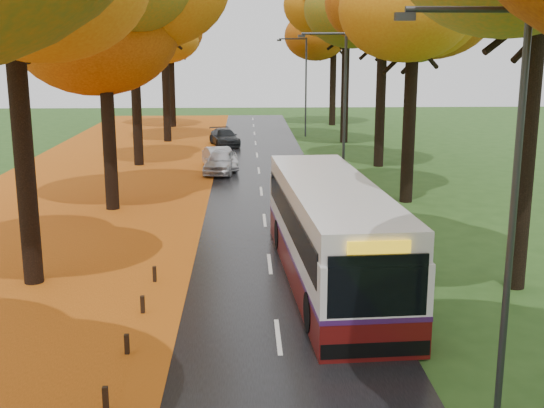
{
  "coord_description": "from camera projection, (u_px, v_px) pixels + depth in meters",
  "views": [
    {
      "loc": [
        -0.8,
        -4.18,
        7.26
      ],
      "look_at": [
        0.0,
        16.0,
        2.6
      ],
      "focal_mm": 45.0,
      "sensor_mm": 36.0,
      "label": 1
    }
  ],
  "objects": [
    {
      "name": "road",
      "position": [
        264.0,
        215.0,
        30.07
      ],
      "size": [
        6.5,
        90.0,
        0.04
      ],
      "primitive_type": "cube",
      "color": "black",
      "rests_on": "ground"
    },
    {
      "name": "centre_line",
      "position": [
        264.0,
        215.0,
        30.06
      ],
      "size": [
        0.12,
        90.0,
        0.01
      ],
      "primitive_type": "cube",
      "color": "silver",
      "rests_on": "road"
    },
    {
      "name": "leaf_verge",
      "position": [
        58.0,
        217.0,
        29.72
      ],
      "size": [
        12.0,
        90.0,
        0.02
      ],
      "primitive_type": "cube",
      "color": "#90420D",
      "rests_on": "ground"
    },
    {
      "name": "leaf_drift",
      "position": [
        195.0,
        215.0,
        29.94
      ],
      "size": [
        0.9,
        90.0,
        0.01
      ],
      "primitive_type": "cube",
      "color": "#CB6014",
      "rests_on": "road"
    },
    {
      "name": "streetlamp_near",
      "position": [
        502.0,
        188.0,
        12.61
      ],
      "size": [
        2.45,
        0.18,
        8.0
      ],
      "color": "#333538",
      "rests_on": "ground"
    },
    {
      "name": "streetlamp_mid",
      "position": [
        340.0,
        99.0,
        34.03
      ],
      "size": [
        2.45,
        0.18,
        8.0
      ],
      "color": "#333538",
      "rests_on": "ground"
    },
    {
      "name": "streetlamp_far",
      "position": [
        303.0,
        79.0,
        55.45
      ],
      "size": [
        2.45,
        0.18,
        8.0
      ],
      "color": "#333538",
      "rests_on": "ground"
    },
    {
      "name": "bus",
      "position": [
        331.0,
        230.0,
        21.33
      ],
      "size": [
        3.39,
        11.92,
        3.1
      ],
      "rotation": [
        0.0,
        0.0,
        0.06
      ],
      "color": "#510D0C",
      "rests_on": "road"
    },
    {
      "name": "car_white",
      "position": [
        221.0,
        161.0,
        39.87
      ],
      "size": [
        2.18,
        4.25,
        1.38
      ],
      "primitive_type": "imported",
      "rotation": [
        0.0,
        0.0,
        -0.14
      ],
      "color": "#B8B9BD",
      "rests_on": "road"
    },
    {
      "name": "car_silver",
      "position": [
        220.0,
        159.0,
        41.08
      ],
      "size": [
        2.39,
        4.18,
        1.3
      ],
      "primitive_type": "imported",
      "rotation": [
        0.0,
        0.0,
        0.27
      ],
      "color": "#A0A2A8",
      "rests_on": "road"
    },
    {
      "name": "car_dark",
      "position": [
        224.0,
        137.0,
        51.0
      ],
      "size": [
        2.71,
        4.55,
        1.23
      ],
      "primitive_type": "imported",
      "rotation": [
        0.0,
        0.0,
        0.24
      ],
      "color": "black",
      "rests_on": "road"
    }
  ]
}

